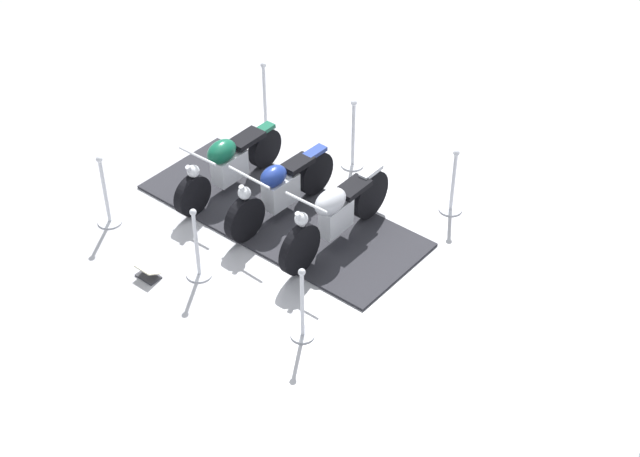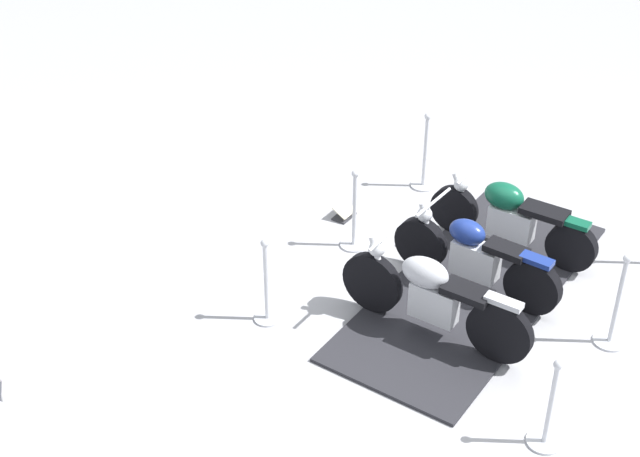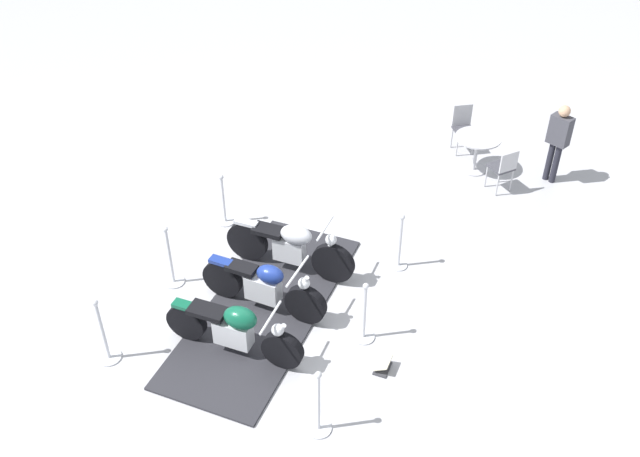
% 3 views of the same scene
% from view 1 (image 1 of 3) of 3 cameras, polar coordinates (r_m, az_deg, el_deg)
% --- Properties ---
extents(ground_plane, '(80.00, 80.00, 0.00)m').
position_cam_1_polar(ground_plane, '(13.29, -2.34, 0.78)').
color(ground_plane, '#B2B2B7').
extents(display_platform, '(2.50, 4.42, 0.04)m').
position_cam_1_polar(display_platform, '(13.27, -2.35, 0.84)').
color(display_platform, '#28282D').
rests_on(display_platform, ground_plane).
extents(motorcycle_forest, '(2.13, 0.72, 0.90)m').
position_cam_1_polar(motorcycle_forest, '(13.54, -5.60, 3.96)').
color(motorcycle_forest, black).
rests_on(motorcycle_forest, display_platform).
extents(motorcycle_navy, '(2.06, 0.82, 0.96)m').
position_cam_1_polar(motorcycle_navy, '(12.99, -2.47, 2.40)').
color(motorcycle_navy, black).
rests_on(motorcycle_navy, display_platform).
extents(motorcycle_chrome, '(2.22, 0.73, 1.04)m').
position_cam_1_polar(motorcycle_chrome, '(12.44, 0.91, 0.92)').
color(motorcycle_chrome, black).
rests_on(motorcycle_chrome, display_platform).
extents(stanchion_left_rear, '(0.34, 0.34, 1.02)m').
position_cam_1_polar(stanchion_left_rear, '(13.33, 8.03, 2.22)').
color(stanchion_left_rear, silver).
rests_on(stanchion_left_rear, ground_plane).
extents(stanchion_left_front, '(0.35, 0.35, 1.14)m').
position_cam_1_polar(stanchion_left_front, '(15.08, -3.36, 7.39)').
color(stanchion_left_front, silver).
rests_on(stanchion_left_front, ground_plane).
extents(stanchion_right_mid, '(0.34, 0.34, 1.07)m').
position_cam_1_polar(stanchion_right_mid, '(12.18, -7.45, -1.62)').
color(stanchion_right_mid, silver).
rests_on(stanchion_right_mid, ground_plane).
extents(stanchion_right_rear, '(0.30, 0.30, 1.06)m').
position_cam_1_polar(stanchion_right_rear, '(11.22, -1.07, -5.18)').
color(stanchion_right_rear, silver).
rests_on(stanchion_right_rear, ground_plane).
extents(stanchion_left_mid, '(0.35, 0.35, 1.14)m').
position_cam_1_polar(stanchion_left_mid, '(14.11, 2.01, 5.04)').
color(stanchion_left_mid, silver).
rests_on(stanchion_left_mid, ground_plane).
extents(stanchion_right_front, '(0.34, 0.34, 1.11)m').
position_cam_1_polar(stanchion_right_front, '(13.29, -12.83, 1.55)').
color(stanchion_right_front, silver).
rests_on(stanchion_right_front, ground_plane).
extents(info_placard, '(0.26, 0.35, 0.19)m').
position_cam_1_polar(info_placard, '(12.43, -10.40, -2.72)').
color(info_placard, '#333338').
rests_on(info_placard, ground_plane).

